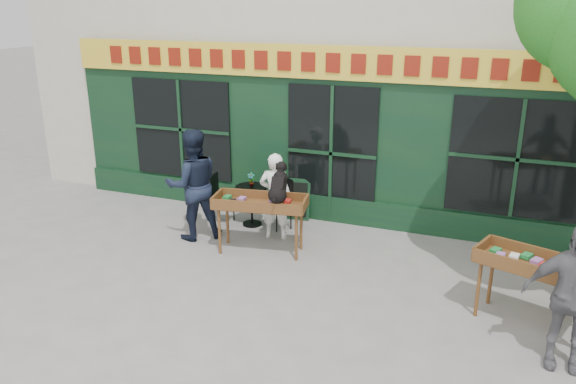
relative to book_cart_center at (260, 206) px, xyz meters
name	(u,v)px	position (x,y,z in m)	size (l,w,h in m)	color
ground	(286,272)	(0.68, -0.55, -0.82)	(80.00, 80.00, 0.00)	slate
book_cart_center	(260,206)	(0.00, 0.00, 0.00)	(1.58, 0.86, 0.99)	brown
dog	(279,182)	(0.35, -0.05, 0.47)	(0.34, 0.60, 0.60)	black
woman	(275,196)	(0.00, 0.65, -0.04)	(0.57, 0.37, 1.56)	white
book_cart_right	(539,269)	(4.21, -0.86, 0.00)	(1.62, 1.08, 0.99)	brown
man_right	(571,297)	(4.51, -1.61, 0.06)	(1.03, 0.43, 1.76)	#5A5A5F
bistro_table	(252,198)	(-0.64, 1.04, -0.28)	(0.60, 0.60, 0.76)	black
bistro_chair_left	(218,195)	(-1.28, 0.93, -0.26)	(0.40, 0.39, 0.95)	black
bistro_chair_right	(284,199)	(-0.03, 1.16, -0.26)	(0.51, 0.51, 0.95)	black
potted_plant	(251,180)	(-0.64, 1.04, 0.08)	(0.14, 0.10, 0.27)	gray
man_left	(193,185)	(-1.34, 0.14, 0.17)	(0.96, 0.75, 1.98)	black
chalkboard	(295,199)	(0.01, 1.64, -0.42)	(0.58, 0.26, 0.79)	black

